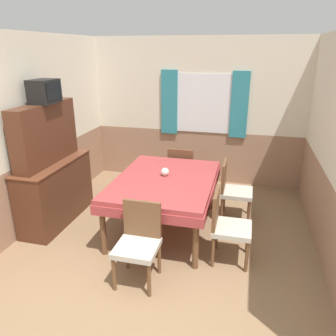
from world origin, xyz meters
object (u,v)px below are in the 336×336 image
Objects in this scene: sideboard at (53,174)px; tv at (44,91)px; vase at (165,172)px; chair_right_far at (232,189)px; chair_head_window at (182,170)px; dining_table at (165,185)px; chair_head_near at (139,240)px; chair_right_near at (227,224)px.

tv reaches higher than sideboard.
chair_right_far is at bearing 25.69° from vase.
tv is (-1.59, -1.23, 1.39)m from chair_head_window.
dining_table is at bearing 5.70° from sideboard.
chair_right_far is at bearing -118.27° from chair_head_near.
tv is (0.01, 0.03, 1.15)m from sideboard.
chair_head_window is at bearing 38.35° from sideboard.
dining_table is 1.12m from chair_head_window.
chair_head_window is 1.05m from chair_right_far.
chair_head_near is at bearing -90.00° from dining_table.
chair_right_near is at bearing -9.22° from tv.
dining_table is 1.04m from chair_right_far.
chair_right_far is (0.00, 1.05, 0.00)m from chair_right_near.
tv is at bearing -171.95° from vase.
sideboard is at bearing -174.30° from dining_table.
chair_right_far is at bearing 30.99° from dining_table.
chair_right_near is 2.51m from sideboard.
sideboard is at bearing -141.65° from chair_head_window.
vase is (1.57, 0.25, 0.09)m from sideboard.
chair_right_near is 0.51× the size of sideboard.
tv is at bearing -99.22° from chair_right_near.
chair_right_far is 2.58m from sideboard.
chair_head_near and chair_right_near have the same top height.
chair_right_far is (0.88, 0.53, -0.18)m from dining_table.
chair_head_window is at bearing -151.73° from chair_right_near.
chair_head_window is at bearing -90.00° from chair_head_near.
chair_right_far is 2.90m from tv.
tv is at bearing -175.41° from dining_table.
chair_head_window reaches higher than vase.
vase is at bearing -64.31° from chair_right_far.
tv reaches higher than chair_right_near.
chair_right_far is 0.51× the size of sideboard.
dining_table is 0.18m from vase.
chair_head_window is (-0.00, 1.10, -0.18)m from dining_table.
tv reaches higher than chair_right_far.
tv is 3.42× the size of vase.
sideboard is at bearing -170.87° from vase.
chair_right_near is 2.27× the size of tv.
dining_table is 2.00m from tv.
tv is (-2.46, 0.40, 1.39)m from chair_right_near.
chair_right_near reaches higher than dining_table.
chair_right_near is at bearing -30.99° from dining_table.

